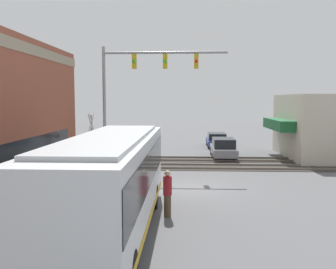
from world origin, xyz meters
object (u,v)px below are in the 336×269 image
(crossing_signal, at_px, (91,136))
(pedestrian_near_bus, at_px, (167,193))
(city_bus, at_px, (111,181))
(parked_car_grey, at_px, (223,148))
(parked_car_blue, at_px, (216,140))
(pedestrian_at_crossing, at_px, (124,159))

(crossing_signal, distance_m, pedestrian_near_bus, 10.13)
(city_bus, relative_size, crossing_signal, 2.84)
(crossing_signal, bearing_deg, parked_car_grey, -53.33)
(parked_car_blue, bearing_deg, pedestrian_at_crossing, 153.14)
(city_bus, height_order, crossing_signal, crossing_signal)
(pedestrian_near_bus, distance_m, pedestrian_at_crossing, 9.01)
(city_bus, relative_size, pedestrian_at_crossing, 6.03)
(pedestrian_near_bus, relative_size, pedestrian_at_crossing, 1.02)
(parked_car_grey, height_order, pedestrian_near_bus, pedestrian_near_bus)
(parked_car_grey, bearing_deg, parked_car_blue, 0.00)
(city_bus, distance_m, pedestrian_at_crossing, 10.68)
(city_bus, distance_m, crossing_signal, 11.24)
(crossing_signal, height_order, parked_car_blue, crossing_signal)
(parked_car_blue, bearing_deg, pedestrian_near_bus, 170.52)
(parked_car_grey, relative_size, parked_car_blue, 1.02)
(parked_car_blue, height_order, pedestrian_near_bus, pedestrian_near_bus)
(city_bus, relative_size, parked_car_grey, 2.34)
(city_bus, bearing_deg, parked_car_blue, -12.73)
(city_bus, distance_m, parked_car_grey, 18.12)
(crossing_signal, xyz_separation_m, pedestrian_at_crossing, (-0.16, -2.04, -1.38))
(pedestrian_near_bus, bearing_deg, parked_car_grey, -13.50)
(parked_car_blue, bearing_deg, city_bus, 167.27)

